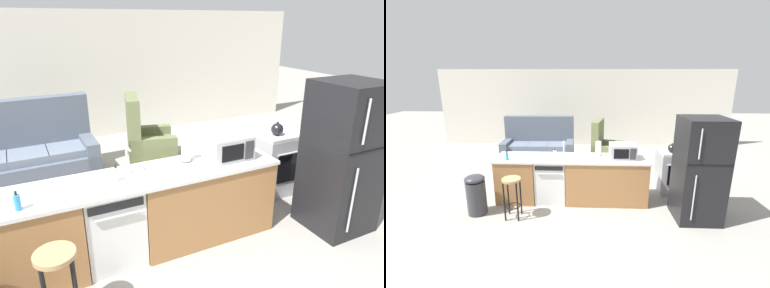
% 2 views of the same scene
% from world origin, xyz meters
% --- Properties ---
extents(ground_plane, '(24.00, 24.00, 0.00)m').
position_xyz_m(ground_plane, '(0.00, 0.00, 0.00)').
color(ground_plane, gray).
extents(wall_back, '(10.00, 0.06, 2.60)m').
position_xyz_m(wall_back, '(0.30, 4.20, 1.30)').
color(wall_back, silver).
rests_on(wall_back, ground_plane).
extents(kitchen_counter, '(2.94, 0.66, 0.90)m').
position_xyz_m(kitchen_counter, '(0.24, 0.00, 0.42)').
color(kitchen_counter, '#9E6B3D').
rests_on(kitchen_counter, ground_plane).
extents(dishwasher, '(0.58, 0.61, 0.84)m').
position_xyz_m(dishwasher, '(-0.25, -0.00, 0.42)').
color(dishwasher, silver).
rests_on(dishwasher, ground_plane).
extents(stove_range, '(0.76, 0.68, 0.90)m').
position_xyz_m(stove_range, '(2.35, 0.55, 0.45)').
color(stove_range, '#A8AAB2').
rests_on(stove_range, ground_plane).
extents(refrigerator, '(0.72, 0.73, 1.78)m').
position_xyz_m(refrigerator, '(2.35, -0.55, 0.89)').
color(refrigerator, black).
rests_on(refrigerator, ground_plane).
extents(microwave, '(0.50, 0.37, 0.28)m').
position_xyz_m(microwave, '(1.12, -0.00, 1.04)').
color(microwave, '#B7B7BC').
rests_on(microwave, kitchen_counter).
extents(sink_faucet, '(0.07, 0.18, 0.30)m').
position_xyz_m(sink_faucet, '(-0.01, 0.12, 1.03)').
color(sink_faucet, silver).
rests_on(sink_faucet, kitchen_counter).
extents(paper_towel_roll, '(0.14, 0.14, 0.28)m').
position_xyz_m(paper_towel_roll, '(0.67, 0.14, 1.04)').
color(paper_towel_roll, '#4C4C51').
rests_on(paper_towel_roll, kitchen_counter).
extents(soap_bottle, '(0.06, 0.06, 0.18)m').
position_xyz_m(soap_bottle, '(-0.17, -0.02, 0.97)').
color(soap_bottle, silver).
rests_on(soap_bottle, kitchen_counter).
extents(dish_soap_bottle, '(0.06, 0.06, 0.18)m').
position_xyz_m(dish_soap_bottle, '(-1.04, -0.20, 0.97)').
color(dish_soap_bottle, '#338CCC').
rests_on(dish_soap_bottle, kitchen_counter).
extents(kettle, '(0.21, 0.17, 0.19)m').
position_xyz_m(kettle, '(2.18, 0.42, 0.99)').
color(kettle, black).
rests_on(kettle, stove_range).
extents(bar_stool, '(0.32, 0.32, 0.74)m').
position_xyz_m(bar_stool, '(-0.83, -0.69, 0.54)').
color(bar_stool, tan).
rests_on(bar_stool, ground_plane).
extents(trash_bin, '(0.35, 0.35, 0.74)m').
position_xyz_m(trash_bin, '(-1.53, -0.58, 0.38)').
color(trash_bin, '#333338').
rests_on(trash_bin, ground_plane).
extents(couch, '(2.03, 0.96, 1.27)m').
position_xyz_m(couch, '(-0.96, 2.44, 0.39)').
color(couch, '#515B6B').
rests_on(couch, ground_plane).
extents(armchair, '(0.97, 1.01, 1.20)m').
position_xyz_m(armchair, '(0.93, 2.38, 0.35)').
color(armchair, '#667047').
rests_on(armchair, ground_plane).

